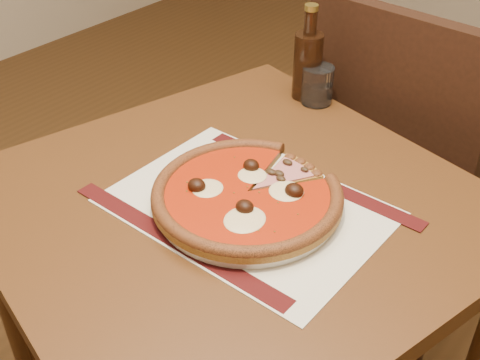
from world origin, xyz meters
name	(u,v)px	position (x,y,z in m)	size (l,w,h in m)	color
table	(233,243)	(-0.08, -0.03, 0.65)	(0.98, 0.98, 0.75)	#552C14
chair_far	(403,158)	(-0.02, 0.58, 0.55)	(0.49, 0.49, 0.96)	black
placemat	(247,207)	(-0.05, -0.03, 0.75)	(0.45, 0.32, 0.00)	silver
plate	(247,202)	(-0.05, -0.03, 0.76)	(0.31, 0.31, 0.02)	white
pizza	(247,193)	(-0.05, -0.03, 0.78)	(0.32, 0.32, 0.04)	#AB7329
ham_slice	(287,180)	(-0.02, 0.04, 0.78)	(0.09, 0.13, 0.02)	#AB7329
water_glass	(317,85)	(-0.16, 0.36, 0.79)	(0.07, 0.07, 0.08)	white
bottle	(308,62)	(-0.19, 0.37, 0.83)	(0.06, 0.06, 0.21)	#331A0C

